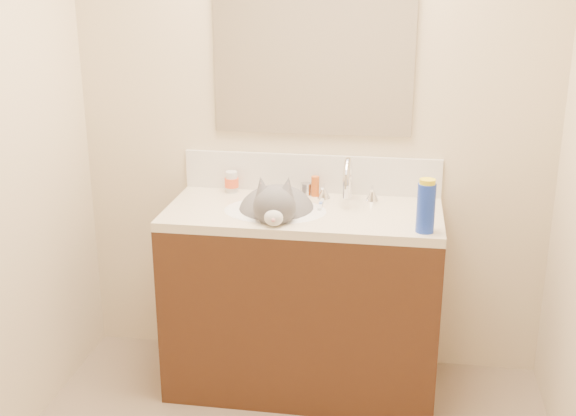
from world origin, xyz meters
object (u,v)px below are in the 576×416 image
(silver_jar, at_px, (306,189))
(spray_can, at_px, (426,208))
(pill_bottle, at_px, (232,182))
(basin, at_px, (275,225))
(vanity_cabinet, at_px, (303,303))
(faucet, at_px, (348,184))
(cat, at_px, (277,213))
(amber_bottle, at_px, (315,186))

(silver_jar, distance_m, spray_can, 0.68)
(pill_bottle, bearing_deg, basin, -43.26)
(basin, bearing_deg, vanity_cabinet, 14.04)
(basin, xyz_separation_m, silver_jar, (0.10, 0.24, 0.10))
(vanity_cabinet, xyz_separation_m, pill_bottle, (-0.37, 0.20, 0.50))
(faucet, distance_m, cat, 0.35)
(basin, xyz_separation_m, faucet, (0.30, 0.17, 0.16))
(cat, distance_m, spray_can, 0.66)
(vanity_cabinet, bearing_deg, cat, -167.13)
(vanity_cabinet, distance_m, silver_jar, 0.52)
(amber_bottle, bearing_deg, faucet, -23.83)
(faucet, distance_m, spray_can, 0.48)
(pill_bottle, bearing_deg, cat, -42.11)
(cat, bearing_deg, faucet, 21.74)
(basin, xyz_separation_m, cat, (0.01, 0.00, 0.06))
(faucet, xyz_separation_m, cat, (-0.29, -0.16, -0.10))
(vanity_cabinet, distance_m, cat, 0.45)
(cat, distance_m, silver_jar, 0.26)
(cat, distance_m, pill_bottle, 0.35)
(basin, bearing_deg, amber_bottle, 58.07)
(basin, bearing_deg, cat, 33.86)
(basin, height_order, spray_can, spray_can)
(basin, relative_size, spray_can, 2.26)
(cat, height_order, pill_bottle, cat)
(vanity_cabinet, xyz_separation_m, cat, (-0.11, -0.03, 0.44))
(faucet, xyz_separation_m, spray_can, (0.34, -0.34, 0.01))
(faucet, relative_size, spray_can, 1.40)
(silver_jar, bearing_deg, amber_bottle, -12.25)
(faucet, distance_m, pill_bottle, 0.55)
(cat, height_order, spray_can, spray_can)
(basin, distance_m, spray_can, 0.68)
(pill_bottle, bearing_deg, vanity_cabinet, -28.92)
(faucet, height_order, amber_bottle, faucet)
(faucet, height_order, silver_jar, faucet)
(basin, distance_m, faucet, 0.38)
(pill_bottle, xyz_separation_m, amber_bottle, (0.39, 0.00, -0.00))
(pill_bottle, distance_m, amber_bottle, 0.39)
(cat, bearing_deg, silver_jar, 60.91)
(pill_bottle, distance_m, silver_jar, 0.35)
(cat, relative_size, silver_jar, 8.74)
(faucet, bearing_deg, amber_bottle, 156.17)
(pill_bottle, height_order, spray_can, spray_can)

